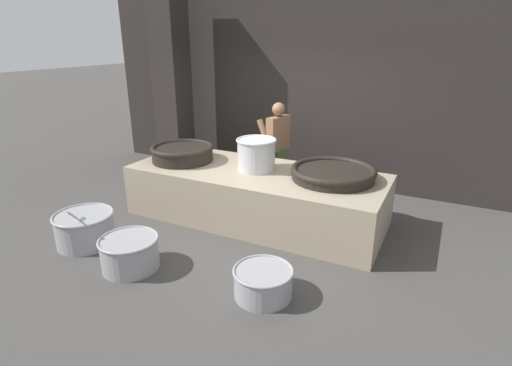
{
  "coord_description": "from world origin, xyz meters",
  "views": [
    {
      "loc": [
        2.51,
        -5.01,
        2.63
      ],
      "look_at": [
        0.0,
        0.0,
        0.57
      ],
      "focal_mm": 28.0,
      "sensor_mm": 36.0,
      "label": 1
    }
  ],
  "objects_px": {
    "stock_pot": "(256,154)",
    "cook": "(278,146)",
    "giant_wok_far": "(333,173)",
    "prep_bowl_meat": "(263,281)",
    "giant_wok_near": "(182,152)",
    "prep_bowl_extra": "(130,252)",
    "prep_bowl_vegetables": "(85,227)"
  },
  "relations": [
    {
      "from": "giant_wok_far",
      "to": "prep_bowl_vegetables",
      "type": "relative_size",
      "value": 1.33
    },
    {
      "from": "prep_bowl_extra",
      "to": "cook",
      "type": "bearing_deg",
      "value": 79.37
    },
    {
      "from": "stock_pot",
      "to": "prep_bowl_meat",
      "type": "bearing_deg",
      "value": -61.34
    },
    {
      "from": "giant_wok_near",
      "to": "cook",
      "type": "relative_size",
      "value": 0.62
    },
    {
      "from": "giant_wok_near",
      "to": "stock_pot",
      "type": "relative_size",
      "value": 1.67
    },
    {
      "from": "giant_wok_near",
      "to": "prep_bowl_extra",
      "type": "height_order",
      "value": "giant_wok_near"
    },
    {
      "from": "prep_bowl_meat",
      "to": "prep_bowl_extra",
      "type": "xyz_separation_m",
      "value": [
        -1.67,
        -0.21,
        0.04
      ]
    },
    {
      "from": "stock_pot",
      "to": "cook",
      "type": "bearing_deg",
      "value": 96.6
    },
    {
      "from": "stock_pot",
      "to": "prep_bowl_extra",
      "type": "bearing_deg",
      "value": -109.24
    },
    {
      "from": "cook",
      "to": "giant_wok_far",
      "type": "bearing_deg",
      "value": 157.26
    },
    {
      "from": "giant_wok_near",
      "to": "prep_bowl_vegetables",
      "type": "distance_m",
      "value": 1.86
    },
    {
      "from": "giant_wok_near",
      "to": "stock_pot",
      "type": "bearing_deg",
      "value": 5.18
    },
    {
      "from": "prep_bowl_vegetables",
      "to": "prep_bowl_extra",
      "type": "bearing_deg",
      "value": -11.03
    },
    {
      "from": "stock_pot",
      "to": "prep_bowl_meat",
      "type": "distance_m",
      "value": 2.2
    },
    {
      "from": "stock_pot",
      "to": "cook",
      "type": "relative_size",
      "value": 0.37
    },
    {
      "from": "giant_wok_far",
      "to": "stock_pot",
      "type": "height_order",
      "value": "stock_pot"
    },
    {
      "from": "giant_wok_near",
      "to": "prep_bowl_meat",
      "type": "bearing_deg",
      "value": -36.75
    },
    {
      "from": "prep_bowl_extra",
      "to": "stock_pot",
      "type": "bearing_deg",
      "value": 70.76
    },
    {
      "from": "giant_wok_near",
      "to": "cook",
      "type": "height_order",
      "value": "cook"
    },
    {
      "from": "cook",
      "to": "prep_bowl_meat",
      "type": "distance_m",
      "value": 3.13
    },
    {
      "from": "cook",
      "to": "prep_bowl_vegetables",
      "type": "xyz_separation_m",
      "value": [
        -1.54,
        -2.87,
        -0.63
      ]
    },
    {
      "from": "giant_wok_near",
      "to": "cook",
      "type": "distance_m",
      "value": 1.63
    },
    {
      "from": "giant_wok_near",
      "to": "prep_bowl_meat",
      "type": "relative_size",
      "value": 1.52
    },
    {
      "from": "prep_bowl_vegetables",
      "to": "cook",
      "type": "bearing_deg",
      "value": 61.84
    },
    {
      "from": "giant_wok_near",
      "to": "prep_bowl_meat",
      "type": "distance_m",
      "value": 2.88
    },
    {
      "from": "giant_wok_near",
      "to": "prep_bowl_vegetables",
      "type": "xyz_separation_m",
      "value": [
        -0.4,
        -1.69,
        -0.66
      ]
    },
    {
      "from": "giant_wok_far",
      "to": "prep_bowl_extra",
      "type": "xyz_separation_m",
      "value": [
        -1.84,
        -2.1,
        -0.64
      ]
    },
    {
      "from": "giant_wok_far",
      "to": "stock_pot",
      "type": "xyz_separation_m",
      "value": [
        -1.14,
        -0.1,
        0.16
      ]
    },
    {
      "from": "giant_wok_near",
      "to": "prep_bowl_vegetables",
      "type": "height_order",
      "value": "giant_wok_near"
    },
    {
      "from": "giant_wok_far",
      "to": "prep_bowl_meat",
      "type": "xyz_separation_m",
      "value": [
        -0.17,
        -1.89,
        -0.68
      ]
    },
    {
      "from": "cook",
      "to": "prep_bowl_extra",
      "type": "relative_size",
      "value": 2.26
    },
    {
      "from": "prep_bowl_extra",
      "to": "prep_bowl_vegetables",
      "type": "bearing_deg",
      "value": 168.97
    }
  ]
}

